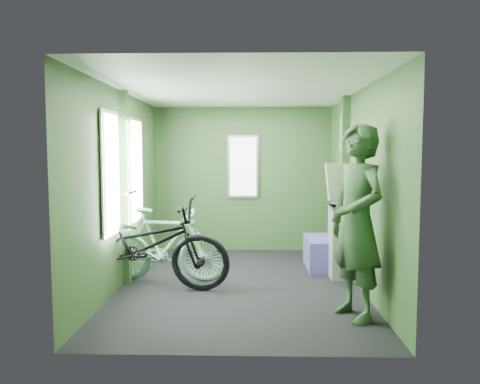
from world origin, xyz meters
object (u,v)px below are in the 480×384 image
object	(u,v)px
waste_box	(341,242)
bench_seat	(325,249)
passenger	(357,222)
bicycle_black	(144,290)
bicycle_mint	(166,282)

from	to	relation	value
waste_box	bench_seat	xyz separation A→B (m)	(-0.12, 0.50, -0.20)
waste_box	passenger	bearing A→B (deg)	-95.14
bench_seat	waste_box	bearing A→B (deg)	-76.64
bicycle_black	bench_seat	world-z (taller)	bench_seat
passenger	bicycle_mint	bearing A→B (deg)	-143.74
bicycle_mint	passenger	distance (m)	2.53
bicycle_black	waste_box	world-z (taller)	waste_box
bicycle_black	passenger	distance (m)	2.55
passenger	bench_seat	size ratio (longest dim) A/B	2.10
passenger	bench_seat	xyz separation A→B (m)	(0.01, 1.95, -0.66)
bicycle_black	waste_box	size ratio (longest dim) A/B	2.19
passenger	waste_box	size ratio (longest dim) A/B	2.02
bicycle_mint	bench_seat	size ratio (longest dim) A/B	1.76
bicycle_black	waste_box	xyz separation A→B (m)	(2.35, 0.58, 0.46)
bench_seat	passenger	bearing A→B (deg)	-90.11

